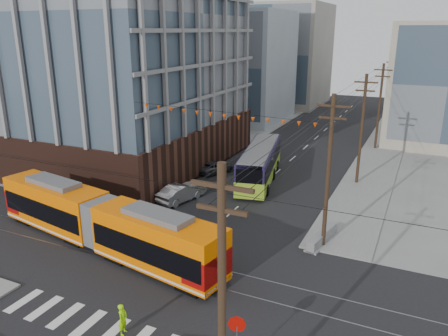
{
  "coord_description": "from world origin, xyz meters",
  "views": [
    {
      "loc": [
        14.07,
        -17.72,
        14.92
      ],
      "look_at": [
        0.69,
        10.81,
        4.95
      ],
      "focal_mm": 35.0,
      "sensor_mm": 36.0,
      "label": 1
    }
  ],
  "objects": [
    {
      "name": "bg_bldg_nw_near",
      "position": [
        -17.0,
        52.0,
        9.0
      ],
      "size": [
        18.0,
        16.0,
        18.0
      ],
      "primitive_type": "cube",
      "color": "#8C99A5",
      "rests_on": "ground"
    },
    {
      "name": "jersey_barrier",
      "position": [
        8.3,
        11.55,
        0.42
      ],
      "size": [
        1.67,
        4.29,
        0.84
      ],
      "primitive_type": "cube",
      "rotation": [
        0.0,
        0.0,
        -0.18
      ],
      "color": "gray",
      "rests_on": "ground"
    },
    {
      "name": "parked_car_white",
      "position": [
        -5.23,
        16.1,
        0.62
      ],
      "size": [
        2.12,
        4.43,
        1.25
      ],
      "primitive_type": "imported",
      "rotation": [
        0.0,
        0.0,
        3.05
      ],
      "color": "#BCBCBC",
      "rests_on": "ground"
    },
    {
      "name": "bg_bldg_ne_near",
      "position": [
        16.0,
        48.0,
        8.0
      ],
      "size": [
        14.0,
        14.0,
        16.0
      ],
      "primitive_type": "cube",
      "color": "gray",
      "rests_on": "ground"
    },
    {
      "name": "ground",
      "position": [
        0.0,
        0.0,
        0.0
      ],
      "size": [
        160.0,
        160.0,
        0.0
      ],
      "primitive_type": "plane",
      "color": "slate"
    },
    {
      "name": "pedestrian",
      "position": [
        1.38,
        -2.83,
        0.86
      ],
      "size": [
        0.52,
        0.69,
        1.71
      ],
      "primitive_type": "imported",
      "rotation": [
        0.0,
        0.0,
        1.76
      ],
      "color": "#9EFD04",
      "rests_on": "ground"
    },
    {
      "name": "utility_pole_near",
      "position": [
        8.5,
        -6.0,
        5.5
      ],
      "size": [
        0.3,
        0.3,
        11.0
      ],
      "primitive_type": "cylinder",
      "color": "black",
      "rests_on": "ground"
    },
    {
      "name": "city_bus",
      "position": [
        -0.84,
        22.82,
        1.83
      ],
      "size": [
        5.4,
        13.23,
        3.66
      ],
      "primitive_type": null,
      "rotation": [
        0.0,
        0.0,
        0.21
      ],
      "color": "#1E1639",
      "rests_on": "ground"
    },
    {
      "name": "bg_bldg_nw_far",
      "position": [
        -14.0,
        72.0,
        10.0
      ],
      "size": [
        16.0,
        18.0,
        20.0
      ],
      "primitive_type": "cube",
      "color": "gray",
      "rests_on": "ground"
    },
    {
      "name": "utility_pole_far",
      "position": [
        8.5,
        56.0,
        5.5
      ],
      "size": [
        0.3,
        0.3,
        11.0
      ],
      "primitive_type": "cylinder",
      "color": "black",
      "rests_on": "ground"
    },
    {
      "name": "streetcar",
      "position": [
        -5.72,
        4.2,
        1.96
      ],
      "size": [
        20.52,
        6.32,
        3.92
      ],
      "primitive_type": null,
      "rotation": [
        0.0,
        0.0,
        -0.17
      ],
      "color": "#F56700",
      "rests_on": "ground"
    },
    {
      "name": "office_building",
      "position": [
        -22.0,
        23.0,
        14.3
      ],
      "size": [
        30.0,
        25.0,
        28.6
      ],
      "primitive_type": "cube",
      "color": "#381E16",
      "rests_on": "ground"
    },
    {
      "name": "parked_car_silver",
      "position": [
        -5.28,
        14.29,
        0.81
      ],
      "size": [
        2.82,
        5.18,
        1.62
      ],
      "primitive_type": "imported",
      "rotation": [
        0.0,
        0.0,
        2.91
      ],
      "color": "#9D9FA4",
      "rests_on": "ground"
    },
    {
      "name": "parked_car_grey",
      "position": [
        -6.08,
        23.08,
        0.62
      ],
      "size": [
        3.67,
        4.89,
        1.23
      ],
      "primitive_type": "imported",
      "rotation": [
        0.0,
        0.0,
        2.72
      ],
      "color": "#3F4049",
      "rests_on": "ground"
    }
  ]
}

